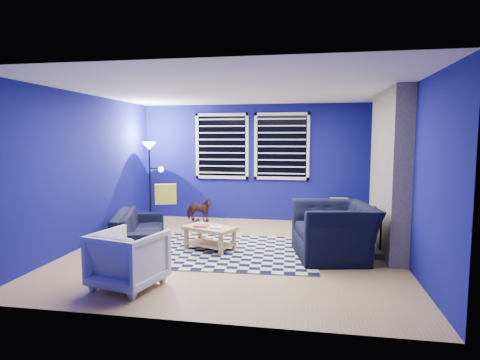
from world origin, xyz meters
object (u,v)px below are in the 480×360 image
(tv, at_px, (378,158))
(coffee_table, at_px, (210,233))
(armchair_big, at_px, (334,231))
(armchair_bent, at_px, (129,259))
(rocking_horse, at_px, (199,210))
(sofa, at_px, (139,228))
(cabinet, at_px, (339,214))
(floor_lamp, at_px, (150,157))

(tv, relative_size, coffee_table, 1.09)
(armchair_big, bearing_deg, armchair_bent, -68.07)
(armchair_big, bearing_deg, rocking_horse, -136.55)
(sofa, distance_m, armchair_bent, 1.95)
(coffee_table, height_order, cabinet, cabinet)
(tv, xyz_separation_m, cabinet, (-0.70, 0.04, -1.14))
(armchair_big, height_order, floor_lamp, floor_lamp)
(cabinet, height_order, floor_lamp, floor_lamp)
(armchair_big, distance_m, rocking_horse, 3.17)
(armchair_bent, relative_size, rocking_horse, 1.33)
(armchair_big, distance_m, floor_lamp, 4.22)
(coffee_table, bearing_deg, floor_lamp, 133.27)
(tv, relative_size, armchair_bent, 1.33)
(tv, relative_size, rocking_horse, 1.77)
(armchair_big, xyz_separation_m, floor_lamp, (-3.65, 1.88, 0.98))
(tv, xyz_separation_m, coffee_table, (-2.84, -2.05, -1.12))
(sofa, bearing_deg, floor_lamp, -2.43)
(tv, distance_m, sofa, 4.66)
(sofa, xyz_separation_m, coffee_table, (1.26, -0.14, 0.01))
(sofa, xyz_separation_m, cabinet, (3.39, 1.95, -0.02))
(tv, distance_m, rocking_horse, 3.70)
(armchair_big, height_order, coffee_table, armchair_big)
(armchair_big, distance_m, cabinet, 2.14)
(coffee_table, bearing_deg, armchair_big, -1.24)
(rocking_horse, height_order, coffee_table, rocking_horse)
(armchair_bent, height_order, cabinet, armchair_bent)
(tv, xyz_separation_m, armchair_bent, (-3.41, -3.74, -1.06))
(tv, bearing_deg, armchair_bent, -132.40)
(tv, xyz_separation_m, armchair_big, (-0.93, -2.09, -1.00))
(armchair_bent, xyz_separation_m, floor_lamp, (-1.16, 3.53, 1.04))
(tv, distance_m, cabinet, 1.34)
(armchair_big, distance_m, coffee_table, 1.92)
(cabinet, bearing_deg, sofa, -146.02)
(rocking_horse, bearing_deg, cabinet, -77.97)
(rocking_horse, distance_m, coffee_table, 1.90)
(cabinet, xyz_separation_m, floor_lamp, (-3.87, -0.24, 1.13))
(cabinet, bearing_deg, coffee_table, -131.60)
(armchair_bent, xyz_separation_m, coffee_table, (0.57, 1.69, -0.06))
(sofa, distance_m, floor_lamp, 2.09)
(sofa, relative_size, rocking_horse, 3.31)
(armchair_big, relative_size, floor_lamp, 0.73)
(armchair_big, distance_m, armchair_bent, 2.98)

